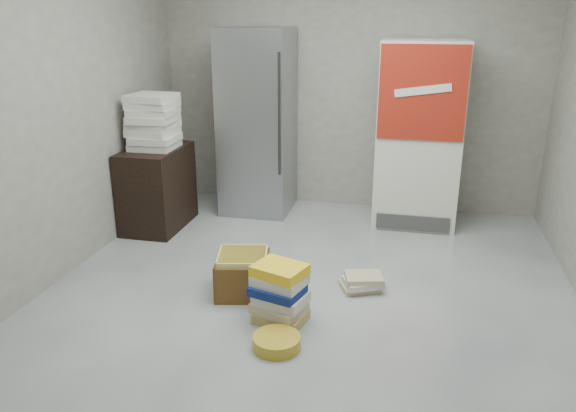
# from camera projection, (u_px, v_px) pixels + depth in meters

# --- Properties ---
(ground) EXTENTS (5.00, 5.00, 0.00)m
(ground) POSITION_uv_depth(u_px,v_px,m) (300.00, 314.00, 4.01)
(ground) COLOR #B4B5B0
(ground) RESTS_ON ground
(room_shell) EXTENTS (4.04, 5.04, 2.82)m
(room_shell) POSITION_uv_depth(u_px,v_px,m) (303.00, 54.00, 3.42)
(room_shell) COLOR #A39D93
(room_shell) RESTS_ON ground
(steel_fridge) EXTENTS (0.70, 0.72, 1.90)m
(steel_fridge) POSITION_uv_depth(u_px,v_px,m) (258.00, 123.00, 5.85)
(steel_fridge) COLOR #95969C
(steel_fridge) RESTS_ON ground
(coke_cooler) EXTENTS (0.80, 0.73, 1.80)m
(coke_cooler) POSITION_uv_depth(u_px,v_px,m) (419.00, 134.00, 5.52)
(coke_cooler) COLOR silver
(coke_cooler) RESTS_ON ground
(wood_shelf) EXTENTS (0.50, 0.80, 0.80)m
(wood_shelf) POSITION_uv_depth(u_px,v_px,m) (158.00, 188.00, 5.53)
(wood_shelf) COLOR black
(wood_shelf) RESTS_ON ground
(supply_box_stack) EXTENTS (0.45, 0.44, 0.52)m
(supply_box_stack) POSITION_uv_depth(u_px,v_px,m) (153.00, 122.00, 5.31)
(supply_box_stack) COLOR silver
(supply_box_stack) RESTS_ON wood_shelf
(phonebook_stack_main) EXTENTS (0.42, 0.38, 0.42)m
(phonebook_stack_main) POSITION_uv_depth(u_px,v_px,m) (280.00, 294.00, 3.86)
(phonebook_stack_main) COLOR tan
(phonebook_stack_main) RESTS_ON ground
(phonebook_stack_side) EXTENTS (0.37, 0.33, 0.13)m
(phonebook_stack_side) POSITION_uv_depth(u_px,v_px,m) (362.00, 282.00, 4.34)
(phonebook_stack_side) COLOR tan
(phonebook_stack_side) RESTS_ON ground
(cardboard_box) EXTENTS (0.48, 0.48, 0.32)m
(cardboard_box) POSITION_uv_depth(u_px,v_px,m) (243.00, 277.00, 4.27)
(cardboard_box) COLOR yellow
(cardboard_box) RESTS_ON ground
(bucket_lid) EXTENTS (0.39, 0.39, 0.08)m
(bucket_lid) POSITION_uv_depth(u_px,v_px,m) (277.00, 342.00, 3.59)
(bucket_lid) COLOR gold
(bucket_lid) RESTS_ON ground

